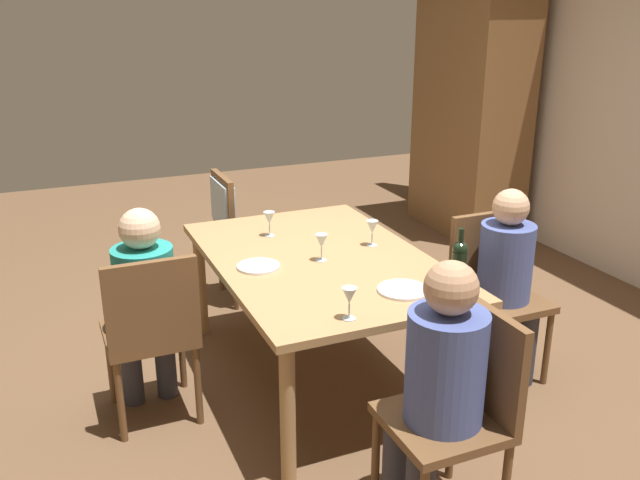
{
  "coord_description": "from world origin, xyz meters",
  "views": [
    {
      "loc": [
        3.18,
        -1.36,
        2.05
      ],
      "look_at": [
        0.0,
        0.0,
        0.83
      ],
      "focal_mm": 38.29,
      "sensor_mm": 36.0,
      "label": 1
    }
  ],
  "objects_px": {
    "person_woman_host": "(508,273)",
    "wine_glass_far": "(349,297)",
    "armoire_cabinet": "(471,111)",
    "chair_right_end": "(461,402)",
    "chair_far_right": "(493,284)",
    "chair_left_end": "(234,220)",
    "chair_near": "(151,327)",
    "dinner_plate_host": "(258,266)",
    "dining_table": "(320,270)",
    "dinner_plate_guest_left": "(403,290)",
    "wine_glass_centre": "(372,228)",
    "person_man_guest": "(145,297)",
    "wine_bottle_tall_green": "(459,268)",
    "wine_glass_near_right": "(321,242)",
    "wine_glass_near_left": "(269,219)",
    "person_man_bearded": "(439,380)"
  },
  "relations": [
    {
      "from": "chair_near",
      "to": "dinner_plate_host",
      "type": "xyz_separation_m",
      "value": [
        -0.08,
        0.58,
        0.2
      ]
    },
    {
      "from": "wine_bottle_tall_green",
      "to": "dinner_plate_guest_left",
      "type": "bearing_deg",
      "value": -133.9
    },
    {
      "from": "armoire_cabinet",
      "to": "wine_glass_near_right",
      "type": "distance_m",
      "value": 3.08
    },
    {
      "from": "armoire_cabinet",
      "to": "wine_glass_far",
      "type": "bearing_deg",
      "value": -42.65
    },
    {
      "from": "dining_table",
      "to": "dinner_plate_guest_left",
      "type": "xyz_separation_m",
      "value": [
        0.57,
        0.19,
        0.08
      ]
    },
    {
      "from": "person_man_guest",
      "to": "dinner_plate_host",
      "type": "bearing_deg",
      "value": -3.61
    },
    {
      "from": "armoire_cabinet",
      "to": "dinner_plate_host",
      "type": "bearing_deg",
      "value": -53.53
    },
    {
      "from": "chair_right_end",
      "to": "chair_left_end",
      "type": "height_order",
      "value": "same"
    },
    {
      "from": "armoire_cabinet",
      "to": "wine_glass_centre",
      "type": "bearing_deg",
      "value": -45.95
    },
    {
      "from": "chair_near",
      "to": "wine_glass_near_right",
      "type": "bearing_deg",
      "value": 2.45
    },
    {
      "from": "dinner_plate_host",
      "to": "chair_far_right",
      "type": "bearing_deg",
      "value": 77.47
    },
    {
      "from": "chair_left_end",
      "to": "wine_glass_near_left",
      "type": "xyz_separation_m",
      "value": [
        0.79,
        -0.01,
        0.24
      ]
    },
    {
      "from": "person_woman_host",
      "to": "wine_glass_far",
      "type": "distance_m",
      "value": 1.18
    },
    {
      "from": "chair_left_end",
      "to": "wine_glass_centre",
      "type": "height_order",
      "value": "chair_left_end"
    },
    {
      "from": "chair_far_right",
      "to": "chair_left_end",
      "type": "height_order",
      "value": "same"
    },
    {
      "from": "dining_table",
      "to": "chair_left_end",
      "type": "height_order",
      "value": "chair_left_end"
    },
    {
      "from": "dining_table",
      "to": "chair_near",
      "type": "bearing_deg",
      "value": -84.69
    },
    {
      "from": "chair_far_right",
      "to": "wine_glass_far",
      "type": "height_order",
      "value": "chair_far_right"
    },
    {
      "from": "chair_right_end",
      "to": "person_man_guest",
      "type": "bearing_deg",
      "value": 39.09
    },
    {
      "from": "armoire_cabinet",
      "to": "wine_glass_far",
      "type": "relative_size",
      "value": 14.63
    },
    {
      "from": "chair_near",
      "to": "chair_left_end",
      "type": "height_order",
      "value": "same"
    },
    {
      "from": "chair_far_right",
      "to": "wine_glass_near_left",
      "type": "distance_m",
      "value": 1.34
    },
    {
      "from": "wine_glass_near_left",
      "to": "person_man_bearded",
      "type": "bearing_deg",
      "value": 3.71
    },
    {
      "from": "chair_right_end",
      "to": "chair_left_end",
      "type": "xyz_separation_m",
      "value": [
        -2.47,
        -0.21,
        0.06
      ]
    },
    {
      "from": "person_woman_host",
      "to": "wine_glass_near_left",
      "type": "bearing_deg",
      "value": -38.53
    },
    {
      "from": "dining_table",
      "to": "chair_far_right",
      "type": "xyz_separation_m",
      "value": [
        0.3,
        0.94,
        -0.12
      ]
    },
    {
      "from": "wine_bottle_tall_green",
      "to": "wine_glass_centre",
      "type": "relative_size",
      "value": 2.33
    },
    {
      "from": "armoire_cabinet",
      "to": "chair_right_end",
      "type": "bearing_deg",
      "value": -34.82
    },
    {
      "from": "person_man_guest",
      "to": "wine_bottle_tall_green",
      "type": "bearing_deg",
      "value": -30.66
    },
    {
      "from": "person_man_bearded",
      "to": "wine_glass_near_left",
      "type": "distance_m",
      "value": 1.69
    },
    {
      "from": "person_man_guest",
      "to": "wine_glass_centre",
      "type": "height_order",
      "value": "person_man_guest"
    },
    {
      "from": "chair_right_end",
      "to": "chair_near",
      "type": "xyz_separation_m",
      "value": [
        -1.15,
        -1.03,
        0.0
      ]
    },
    {
      "from": "person_man_guest",
      "to": "wine_glass_near_left",
      "type": "bearing_deg",
      "value": 27.46
    },
    {
      "from": "person_man_bearded",
      "to": "dinner_plate_guest_left",
      "type": "distance_m",
      "value": 0.7
    },
    {
      "from": "person_woman_host",
      "to": "person_man_guest",
      "type": "height_order",
      "value": "person_man_guest"
    },
    {
      "from": "chair_near",
      "to": "dinner_plate_guest_left",
      "type": "relative_size",
      "value": 3.7
    },
    {
      "from": "dining_table",
      "to": "dinner_plate_host",
      "type": "xyz_separation_m",
      "value": [
        0.01,
        -0.35,
        0.08
      ]
    },
    {
      "from": "chair_left_end",
      "to": "wine_bottle_tall_green",
      "type": "relative_size",
      "value": 2.65
    },
    {
      "from": "armoire_cabinet",
      "to": "wine_glass_near_left",
      "type": "relative_size",
      "value": 14.63
    },
    {
      "from": "chair_near",
      "to": "person_woman_host",
      "type": "xyz_separation_m",
      "value": [
        0.32,
        1.88,
        0.11
      ]
    },
    {
      "from": "chair_far_right",
      "to": "chair_near",
      "type": "xyz_separation_m",
      "value": [
        -0.21,
        -1.88,
        0.0
      ]
    },
    {
      "from": "dining_table",
      "to": "dinner_plate_host",
      "type": "relative_size",
      "value": 7.62
    },
    {
      "from": "armoire_cabinet",
      "to": "wine_glass_centre",
      "type": "relative_size",
      "value": 14.63
    },
    {
      "from": "person_man_guest",
      "to": "dinner_plate_guest_left",
      "type": "bearing_deg",
      "value": -28.02
    },
    {
      "from": "chair_near",
      "to": "wine_glass_near_right",
      "type": "relative_size",
      "value": 6.17
    },
    {
      "from": "chair_left_end",
      "to": "dining_table",
      "type": "bearing_deg",
      "value": 5.71
    },
    {
      "from": "dining_table",
      "to": "chair_right_end",
      "type": "height_order",
      "value": "chair_right_end"
    },
    {
      "from": "chair_far_right",
      "to": "dinner_plate_guest_left",
      "type": "height_order",
      "value": "chair_far_right"
    },
    {
      "from": "person_man_guest",
      "to": "wine_bottle_tall_green",
      "type": "distance_m",
      "value": 1.54
    },
    {
      "from": "armoire_cabinet",
      "to": "wine_glass_far",
      "type": "distance_m",
      "value": 3.68
    }
  ]
}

